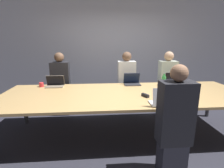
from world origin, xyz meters
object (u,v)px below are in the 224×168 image
at_px(person_far_right, 167,83).
at_px(laptop_far_right, 174,80).
at_px(bottle_far_right, 164,80).
at_px(laptop_far_center, 132,81).
at_px(laptop_near_midright, 164,100).
at_px(stapler, 145,95).
at_px(person_far_center, 126,83).
at_px(person_far_left, 61,85).
at_px(laptop_far_left, 55,83).
at_px(cup_far_right, 188,82).
at_px(person_near_midright, 174,125).
at_px(cup_far_left, 41,85).

bearing_deg(person_far_right, laptop_far_right, -91.26).
relative_size(bottle_far_right, laptop_far_center, 0.70).
height_order(laptop_near_midright, stapler, laptop_near_midright).
relative_size(laptop_near_midright, person_far_center, 0.25).
height_order(person_far_left, laptop_far_right, person_far_left).
distance_m(laptop_far_left, cup_far_right, 2.80).
distance_m(person_near_midright, cup_far_right, 1.95).
bearing_deg(laptop_far_right, stapler, -135.18).
bearing_deg(person_far_left, person_far_right, -0.08).
relative_size(person_near_midright, laptop_far_right, 3.97).
distance_m(laptop_far_right, laptop_far_center, 0.92).
relative_size(laptop_near_midright, laptop_far_center, 1.05).
xyz_separation_m(laptop_far_right, stapler, (-0.86, -0.85, -0.05)).
xyz_separation_m(laptop_far_left, stapler, (1.64, -0.81, -0.04)).
height_order(laptop_far_left, cup_far_left, laptop_far_left).
bearing_deg(person_far_center, person_far_left, -178.68).
xyz_separation_m(person_near_midright, laptop_far_right, (0.72, 1.69, 0.16)).
height_order(bottle_far_right, laptop_far_center, laptop_far_center).
relative_size(laptop_near_midright, laptop_far_right, 1.00).
distance_m(cup_far_right, person_far_center, 1.35).
bearing_deg(stapler, cup_far_left, 130.01).
distance_m(laptop_far_left, person_far_right, 2.55).
xyz_separation_m(laptop_far_center, person_far_center, (-0.05, 0.40, -0.14)).
bearing_deg(bottle_far_right, person_far_right, 60.55).
height_order(person_far_right, cup_far_right, person_far_right).
bearing_deg(person_far_right, laptop_far_center, -158.59).
bearing_deg(person_far_right, laptop_near_midright, -113.56).
height_order(bottle_far_right, stapler, bottle_far_right).
relative_size(cup_far_left, cup_far_right, 0.99).
bearing_deg(cup_far_right, laptop_far_left, -179.92).
xyz_separation_m(person_far_left, laptop_far_center, (1.56, -0.37, 0.15)).
height_order(cup_far_left, laptop_far_center, laptop_far_center).
bearing_deg(cup_far_right, bottle_far_right, -171.70).
height_order(cup_far_right, stapler, cup_far_right).
height_order(person_far_right, bottle_far_right, person_far_right).
xyz_separation_m(laptop_near_midright, person_near_midright, (-0.02, -0.43, -0.16)).
distance_m(person_far_right, laptop_far_center, 1.00).
height_order(person_near_midright, stapler, person_near_midright).
distance_m(laptop_near_midright, person_far_right, 1.79).
height_order(person_far_left, stapler, person_far_left).
height_order(laptop_far_left, bottle_far_right, bottle_far_right).
height_order(person_far_left, laptop_far_center, person_far_left).
relative_size(cup_far_left, laptop_far_center, 0.26).
relative_size(person_far_right, bottle_far_right, 6.03).
height_order(cup_far_left, laptop_far_right, laptop_far_right).
relative_size(laptop_near_midright, stapler, 2.34).
bearing_deg(stapler, bottle_far_right, 24.34).
xyz_separation_m(person_near_midright, laptop_far_center, (-0.19, 1.70, 0.16)).
distance_m(laptop_near_midright, cup_far_left, 2.41).
xyz_separation_m(person_near_midright, cup_far_right, (1.02, 1.65, 0.13)).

